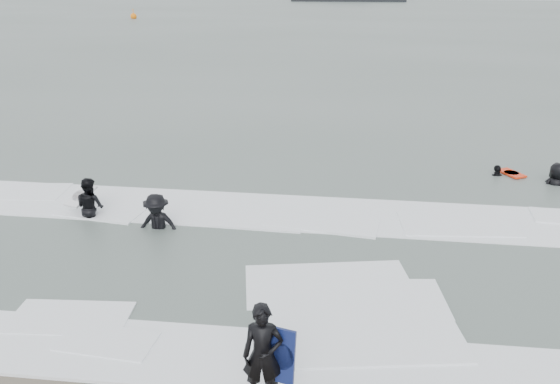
# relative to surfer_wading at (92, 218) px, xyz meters

# --- Properties ---
(ground) EXTENTS (320.00, 320.00, 0.00)m
(ground) POSITION_rel_surfer_wading_xyz_m (5.52, -5.03, 0.00)
(ground) COLOR brown
(ground) RESTS_ON ground
(sea) EXTENTS (320.00, 320.00, 0.00)m
(sea) POSITION_rel_surfer_wading_xyz_m (5.52, 74.97, 0.06)
(sea) COLOR #47544C
(sea) RESTS_ON ground
(surfer_wading) EXTENTS (1.05, 0.95, 1.77)m
(surfer_wading) POSITION_rel_surfer_wading_xyz_m (0.00, 0.00, 0.00)
(surfer_wading) COLOR black
(surfer_wading) RESTS_ON ground
(surfer_breaker) EXTENTS (1.25, 0.72, 1.93)m
(surfer_breaker) POSITION_rel_surfer_wading_xyz_m (2.20, -0.60, 0.00)
(surfer_breaker) COLOR black
(surfer_breaker) RESTS_ON ground
(surfer_right_near) EXTENTS (0.99, 0.63, 1.57)m
(surfer_right_near) POSITION_rel_surfer_wading_xyz_m (12.47, 5.15, 0.00)
(surfer_right_near) COLOR black
(surfer_right_near) RESTS_ON ground
(surfer_right_far) EXTENTS (1.07, 0.85, 1.93)m
(surfer_right_far) POSITION_rel_surfer_wading_xyz_m (14.22, 4.53, 0.00)
(surfer_right_far) COLOR black
(surfer_right_far) RESTS_ON ground
(surf_foam) EXTENTS (30.03, 9.06, 0.09)m
(surf_foam) POSITION_rel_surfer_wading_xyz_m (5.52, -1.33, 0.04)
(surf_foam) COLOR white
(surf_foam) RESTS_ON ground
(bodyboards) EXTENTS (14.20, 12.41, 1.25)m
(bodyboards) POSITION_rel_surfer_wading_xyz_m (6.32, -0.23, 0.50)
(bodyboards) COLOR #0F194A
(bodyboards) RESTS_ON ground
(buoy) EXTENTS (1.00, 1.00, 1.65)m
(buoy) POSITION_rel_surfer_wading_xyz_m (-27.97, 73.86, 0.42)
(buoy) COLOR orange
(buoy) RESTS_ON ground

